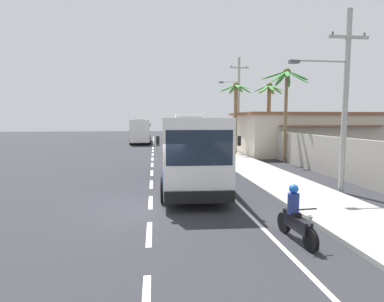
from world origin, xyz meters
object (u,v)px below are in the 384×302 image
at_px(motorcycle_trailing, 296,218).
at_px(palm_second, 269,106).
at_px(coach_bus_far_lane, 140,130).
at_px(palm_fourth, 286,90).
at_px(utility_pole_mid, 238,103).
at_px(coach_bus_foreground, 189,147).
at_px(motorcycle_beside_bus, 195,153).
at_px(palm_third, 236,104).
at_px(utility_pole_nearest, 343,97).
at_px(roadside_building, 310,133).

xyz_separation_m(motorcycle_trailing, palm_second, (6.73, 19.71, 3.99)).
xyz_separation_m(coach_bus_far_lane, palm_fourth, (12.14, -22.22, 3.74)).
bearing_deg(utility_pole_mid, coach_bus_foreground, -114.64).
distance_m(motorcycle_beside_bus, palm_third, 7.24).
distance_m(utility_pole_nearest, roadside_building, 17.15).
bearing_deg(palm_fourth, palm_third, 113.92).
distance_m(motorcycle_beside_bus, utility_pole_nearest, 13.18).
xyz_separation_m(motorcycle_trailing, palm_fourth, (6.27, 15.02, 4.98)).
height_order(motorcycle_trailing, palm_second, palm_second).
xyz_separation_m(utility_pole_nearest, utility_pole_mid, (0.03, 17.49, 0.70)).
bearing_deg(motorcycle_beside_bus, utility_pole_mid, 48.92).
xyz_separation_m(coach_bus_foreground, motorcycle_beside_bus, (1.41, 8.43, -1.27)).
relative_size(coach_bus_foreground, utility_pole_nearest, 1.34).
bearing_deg(coach_bus_foreground, motorcycle_beside_bus, 80.48).
relative_size(utility_pole_nearest, utility_pole_mid, 0.86).
bearing_deg(palm_fourth, palm_second, 84.38).
xyz_separation_m(coach_bus_far_lane, motorcycle_beside_bus, (5.26, -20.61, -1.22)).
height_order(palm_fourth, roadside_building, palm_fourth).
bearing_deg(palm_third, coach_bus_foreground, -115.21).
bearing_deg(palm_fourth, coach_bus_far_lane, 118.64).
distance_m(coach_bus_far_lane, palm_second, 21.76).
bearing_deg(utility_pole_mid, palm_second, -52.89).
bearing_deg(motorcycle_beside_bus, coach_bus_far_lane, 104.33).
xyz_separation_m(coach_bus_far_lane, palm_third, (9.67, -16.67, 2.96)).
distance_m(utility_pole_mid, palm_fourth, 7.76).
distance_m(coach_bus_foreground, coach_bus_far_lane, 29.29).
distance_m(coach_bus_far_lane, palm_fourth, 25.60).
distance_m(coach_bus_far_lane, palm_third, 19.50).
bearing_deg(utility_pole_nearest, coach_bus_foreground, 154.49).
bearing_deg(roadside_building, motorcycle_beside_bus, -161.55).
bearing_deg(coach_bus_far_lane, utility_pole_mid, -54.57).
bearing_deg(utility_pole_nearest, coach_bus_far_lane, 107.93).
relative_size(motorcycle_beside_bus, roadside_building, 0.14).
height_order(motorcycle_beside_bus, roadside_building, roadside_building).
bearing_deg(motorcycle_trailing, motorcycle_beside_bus, 92.07).
relative_size(palm_third, roadside_building, 0.47).
bearing_deg(motorcycle_beside_bus, motorcycle_trailing, -87.93).
distance_m(motorcycle_trailing, utility_pole_mid, 23.45).
bearing_deg(coach_bus_far_lane, utility_pole_nearest, -72.07).
xyz_separation_m(coach_bus_far_lane, motorcycle_trailing, (5.87, -37.24, -1.24)).
bearing_deg(motorcycle_trailing, palm_second, 71.14).
bearing_deg(palm_second, utility_pole_nearest, -98.52).
xyz_separation_m(coach_bus_far_lane, utility_pole_nearest, (10.41, -32.17, 2.48)).
xyz_separation_m(coach_bus_foreground, coach_bus_far_lane, (-3.85, 29.04, -0.05)).
bearing_deg(palm_third, utility_pole_mid, 69.00).
relative_size(coach_bus_far_lane, palm_third, 1.59).
bearing_deg(utility_pole_nearest, motorcycle_beside_bus, 113.99).
xyz_separation_m(utility_pole_mid, palm_fourth, (1.70, -7.55, 0.56)).
relative_size(palm_second, palm_fourth, 0.93).
bearing_deg(utility_pole_mid, coach_bus_far_lane, 125.43).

